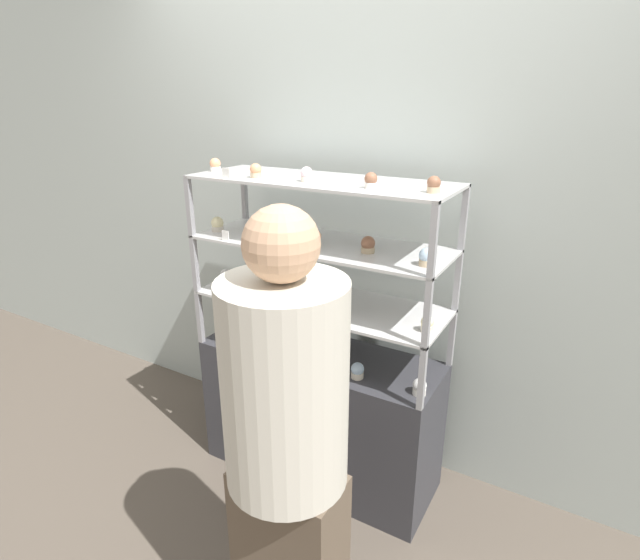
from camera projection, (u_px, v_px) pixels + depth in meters
name	position (u px, v px, depth m)	size (l,w,h in m)	color
ground_plane	(320.00, 468.00, 2.58)	(20.00, 20.00, 0.00)	brown
back_wall	(356.00, 208.00, 2.41)	(8.00, 0.05, 2.60)	#A8B2AD
display_base	(320.00, 413.00, 2.46)	(1.14, 0.41, 0.67)	#333338
display_riser_lower	(320.00, 303.00, 2.26)	(1.14, 0.41, 0.27)	#99999E
display_riser_middle	(320.00, 246.00, 2.17)	(1.14, 0.41, 0.27)	#99999E
display_riser_upper	(320.00, 184.00, 2.07)	(1.14, 0.41, 0.27)	#99999E
layer_cake_centerpiece	(303.00, 331.00, 2.42)	(0.17, 0.17, 0.12)	#DBBC84
sheet_cake_frosted	(292.00, 283.00, 2.36)	(0.24, 0.13, 0.07)	brown
cupcake_0	(223.00, 331.00, 2.49)	(0.06, 0.06, 0.07)	white
cupcake_1	(357.00, 371.00, 2.13)	(0.06, 0.06, 0.07)	beige
cupcake_2	(420.00, 387.00, 2.01)	(0.06, 0.06, 0.07)	white
price_tag_0	(244.00, 349.00, 2.33)	(0.04, 0.00, 0.04)	white
cupcake_3	(226.00, 275.00, 2.46)	(0.05, 0.05, 0.07)	white
cupcake_4	(340.00, 308.00, 2.08)	(0.05, 0.05, 0.07)	white
cupcake_5	(427.00, 324.00, 1.94)	(0.05, 0.05, 0.07)	beige
price_tag_1	(297.00, 309.00, 2.10)	(0.04, 0.00, 0.04)	white
cupcake_6	(217.00, 224.00, 2.32)	(0.06, 0.06, 0.07)	beige
cupcake_7	(266.00, 230.00, 2.23)	(0.06, 0.06, 0.07)	beige
cupcake_8	(314.00, 238.00, 2.10)	(0.06, 0.06, 0.07)	#CCB28C
cupcake_9	(368.00, 245.00, 2.00)	(0.06, 0.06, 0.07)	#CCB28C
cupcake_10	(427.00, 257.00, 1.85)	(0.06, 0.06, 0.07)	#CCB28C
price_tag_2	(225.00, 236.00, 2.17)	(0.04, 0.00, 0.04)	white
cupcake_11	(215.00, 165.00, 2.27)	(0.05, 0.05, 0.06)	white
cupcake_12	(256.00, 171.00, 2.09)	(0.05, 0.05, 0.06)	#CCB28C
cupcake_13	(307.00, 175.00, 2.00)	(0.05, 0.05, 0.06)	beige
cupcake_14	(371.00, 181.00, 1.85)	(0.05, 0.05, 0.06)	white
cupcake_15	(434.00, 185.00, 1.77)	(0.05, 0.05, 0.06)	#CCB28C
price_tag_3	(226.00, 173.00, 2.07)	(0.04, 0.00, 0.04)	white
customer_figure	(287.00, 446.00, 1.48)	(0.36, 0.36, 1.56)	brown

